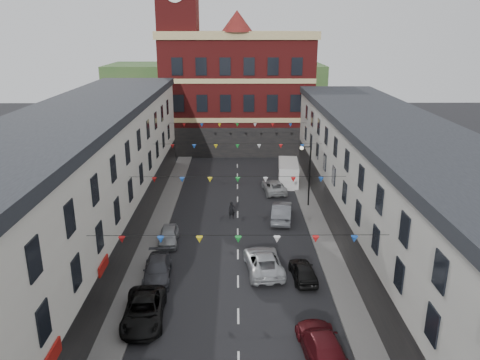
{
  "coord_description": "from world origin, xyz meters",
  "views": [
    {
      "loc": [
        -0.07,
        -27.97,
        16.33
      ],
      "look_at": [
        0.2,
        9.21,
        4.25
      ],
      "focal_mm": 35.0,
      "sensor_mm": 36.0,
      "label": 1
    }
  ],
  "objects_px": {
    "street_lamp": "(307,168)",
    "white_van": "(288,173)",
    "car_left_e": "(169,236)",
    "car_right_f": "(274,186)",
    "moving_car": "(264,261)",
    "car_left_d": "(158,269)",
    "car_right_c": "(322,344)",
    "pedestrian": "(232,210)",
    "car_left_c": "(144,310)",
    "car_right_d": "(303,271)",
    "car_right_e": "(282,212)"
  },
  "relations": [
    {
      "from": "car_left_c",
      "to": "pedestrian",
      "type": "bearing_deg",
      "value": 68.29
    },
    {
      "from": "car_right_d",
      "to": "pedestrian",
      "type": "xyz_separation_m",
      "value": [
        -4.96,
        10.79,
        0.15
      ]
    },
    {
      "from": "car_left_e",
      "to": "moving_car",
      "type": "relative_size",
      "value": 0.72
    },
    {
      "from": "moving_car",
      "to": "street_lamp",
      "type": "bearing_deg",
      "value": -117.18
    },
    {
      "from": "car_right_d",
      "to": "moving_car",
      "type": "height_order",
      "value": "moving_car"
    },
    {
      "from": "street_lamp",
      "to": "car_left_e",
      "type": "distance_m",
      "value": 14.81
    },
    {
      "from": "car_left_e",
      "to": "car_right_c",
      "type": "bearing_deg",
      "value": -57.37
    },
    {
      "from": "car_left_d",
      "to": "car_right_c",
      "type": "height_order",
      "value": "car_right_c"
    },
    {
      "from": "street_lamp",
      "to": "car_right_f",
      "type": "bearing_deg",
      "value": 123.09
    },
    {
      "from": "car_left_d",
      "to": "car_left_e",
      "type": "relative_size",
      "value": 1.21
    },
    {
      "from": "car_left_e",
      "to": "moving_car",
      "type": "xyz_separation_m",
      "value": [
        7.3,
        -4.54,
        0.09
      ]
    },
    {
      "from": "car_left_e",
      "to": "car_left_c",
      "type": "bearing_deg",
      "value": -93.15
    },
    {
      "from": "car_left_d",
      "to": "moving_car",
      "type": "height_order",
      "value": "moving_car"
    },
    {
      "from": "car_right_d",
      "to": "car_right_f",
      "type": "relative_size",
      "value": 0.82
    },
    {
      "from": "car_right_e",
      "to": "pedestrian",
      "type": "bearing_deg",
      "value": 3.02
    },
    {
      "from": "car_left_d",
      "to": "car_right_f",
      "type": "height_order",
      "value": "car_left_d"
    },
    {
      "from": "car_left_e",
      "to": "car_right_f",
      "type": "distance_m",
      "value": 15.31
    },
    {
      "from": "car_right_e",
      "to": "white_van",
      "type": "bearing_deg",
      "value": -91.37
    },
    {
      "from": "car_left_d",
      "to": "car_right_c",
      "type": "relative_size",
      "value": 0.92
    },
    {
      "from": "car_left_d",
      "to": "car_right_f",
      "type": "distance_m",
      "value": 19.97
    },
    {
      "from": "car_left_e",
      "to": "car_left_d",
      "type": "bearing_deg",
      "value": -93.15
    },
    {
      "from": "car_left_d",
      "to": "car_left_e",
      "type": "xyz_separation_m",
      "value": [
        0.0,
        5.51,
        -0.02
      ]
    },
    {
      "from": "car_left_e",
      "to": "car_right_f",
      "type": "bearing_deg",
      "value": 49.35
    },
    {
      "from": "street_lamp",
      "to": "car_left_c",
      "type": "bearing_deg",
      "value": -123.21
    },
    {
      "from": "car_left_e",
      "to": "car_right_e",
      "type": "height_order",
      "value": "car_right_e"
    },
    {
      "from": "car_right_d",
      "to": "car_left_c",
      "type": "bearing_deg",
      "value": 20.72
    },
    {
      "from": "moving_car",
      "to": "car_right_f",
      "type": "bearing_deg",
      "value": -103.28
    },
    {
      "from": "car_left_c",
      "to": "car_right_e",
      "type": "xyz_separation_m",
      "value": [
        9.43,
        15.1,
        0.1
      ]
    },
    {
      "from": "car_right_c",
      "to": "pedestrian",
      "type": "relative_size",
      "value": 3.1
    },
    {
      "from": "car_left_e",
      "to": "pedestrian",
      "type": "distance_m",
      "value": 7.06
    },
    {
      "from": "car_left_d",
      "to": "car_right_f",
      "type": "relative_size",
      "value": 0.98
    },
    {
      "from": "street_lamp",
      "to": "car_left_c",
      "type": "height_order",
      "value": "street_lamp"
    },
    {
      "from": "street_lamp",
      "to": "pedestrian",
      "type": "height_order",
      "value": "street_lamp"
    },
    {
      "from": "car_right_c",
      "to": "pedestrian",
      "type": "bearing_deg",
      "value": -81.21
    },
    {
      "from": "car_left_d",
      "to": "pedestrian",
      "type": "relative_size",
      "value": 2.84
    },
    {
      "from": "street_lamp",
      "to": "car_right_f",
      "type": "distance_m",
      "value": 5.97
    },
    {
      "from": "white_van",
      "to": "pedestrian",
      "type": "xyz_separation_m",
      "value": [
        -6.13,
        -10.13,
        -0.4
      ]
    },
    {
      "from": "car_right_e",
      "to": "pedestrian",
      "type": "height_order",
      "value": "car_right_e"
    },
    {
      "from": "car_left_e",
      "to": "pedestrian",
      "type": "xyz_separation_m",
      "value": [
        4.97,
        5.02,
        0.16
      ]
    },
    {
      "from": "car_right_f",
      "to": "car_left_e",
      "type": "bearing_deg",
      "value": 47.04
    },
    {
      "from": "car_left_e",
      "to": "street_lamp",
      "type": "bearing_deg",
      "value": 30.3
    },
    {
      "from": "street_lamp",
      "to": "white_van",
      "type": "relative_size",
      "value": 1.11
    },
    {
      "from": "street_lamp",
      "to": "car_right_d",
      "type": "distance_m",
      "value": 14.28
    },
    {
      "from": "street_lamp",
      "to": "moving_car",
      "type": "bearing_deg",
      "value": -110.81
    },
    {
      "from": "car_right_f",
      "to": "moving_car",
      "type": "distance_m",
      "value": 16.81
    },
    {
      "from": "car_right_c",
      "to": "white_van",
      "type": "xyz_separation_m",
      "value": [
        1.28,
        28.76,
        0.48
      ]
    },
    {
      "from": "car_left_c",
      "to": "pedestrian",
      "type": "xyz_separation_m",
      "value": [
        4.97,
        15.46,
        0.1
      ]
    },
    {
      "from": "white_van",
      "to": "car_left_d",
      "type": "bearing_deg",
      "value": -113.91
    },
    {
      "from": "white_van",
      "to": "car_right_e",
      "type": "bearing_deg",
      "value": -94.68
    },
    {
      "from": "car_right_f",
      "to": "white_van",
      "type": "xyz_separation_m",
      "value": [
        1.78,
        2.99,
        0.55
      ]
    }
  ]
}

